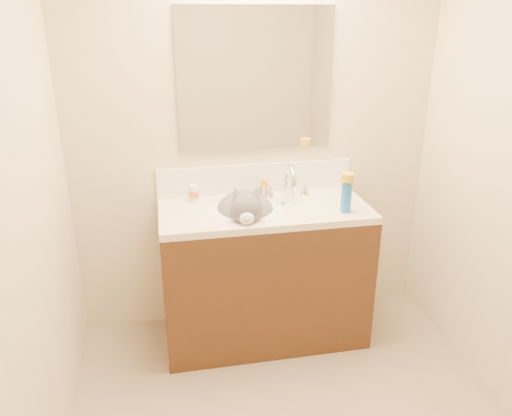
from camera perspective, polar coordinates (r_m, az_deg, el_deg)
name	(u,v)px	position (r m, az deg, el deg)	size (l,w,h in m)	color
room_shell	(324,140)	(1.76, 7.82, 7.66)	(2.24, 2.54, 2.52)	beige
vanity_cabinet	(264,276)	(3.04, 0.93, -7.83)	(1.20, 0.55, 0.82)	#402512
counter_slab	(265,211)	(2.86, 0.99, -0.30)	(1.20, 0.55, 0.04)	beige
basin	(245,222)	(2.83, -1.27, -1.64)	(0.45, 0.36, 0.14)	white
faucet	(289,184)	(2.99, 3.83, 2.80)	(0.28, 0.20, 0.21)	silver
cat	(246,213)	(2.82, -1.19, -0.53)	(0.38, 0.49, 0.35)	#514F51
backsplash	(256,178)	(3.06, -0.03, 3.41)	(1.20, 0.02, 0.18)	white
mirror	(256,80)	(2.93, -0.03, 14.43)	(0.90, 0.02, 0.80)	white
pill_bottle	(194,193)	(2.96, -7.11, 1.73)	(0.05, 0.05, 0.10)	white
pill_label	(194,194)	(2.96, -7.11, 1.65)	(0.06, 0.06, 0.04)	orange
silver_jar	(262,191)	(3.02, 0.67, 1.99)	(0.06, 0.06, 0.06)	#B7B7BC
amber_bottle	(264,187)	(3.02, 0.92, 2.39)	(0.04, 0.04, 0.10)	orange
toothbrush	(284,203)	(2.90, 3.18, 0.53)	(0.01, 0.13, 0.01)	white
toothbrush_head	(284,203)	(2.90, 3.18, 0.61)	(0.02, 0.03, 0.02)	#68ACDE
spray_can	(346,198)	(2.81, 10.27, 1.12)	(0.06, 0.06, 0.16)	blue
spray_cap	(348,177)	(2.77, 10.43, 3.49)	(0.07, 0.07, 0.04)	gold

